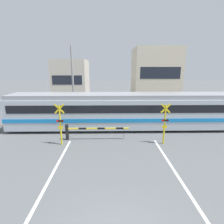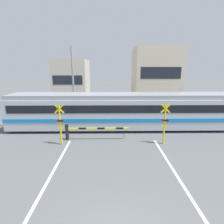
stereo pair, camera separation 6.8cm
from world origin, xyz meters
The scene contains 12 objects.
rail_track_near centered at (0.00, 10.61, 0.04)m, with size 50.00×0.10×0.08m.
rail_track_far centered at (0.00, 12.04, 0.04)m, with size 50.00×0.10×0.08m.
road_stripe_left centered at (-3.12, 2.22, 0.00)m, with size 0.14×12.44×0.01m.
road_stripe_right centered at (3.12, 2.22, 0.00)m, with size 0.14×12.44×0.01m.
commuter_train centered at (1.16, 11.32, 1.66)m, with size 19.83×2.86×3.09m.
crossing_barrier_near centered at (-2.09, 8.74, 0.74)m, with size 4.69×0.20×1.18m.
crossing_barrier_far centered at (2.09, 14.02, 0.74)m, with size 4.69×0.20×1.18m.
crossing_signal_left centered at (-3.57, 7.89, 1.60)m, with size 0.68×0.15×2.90m.
crossing_signal_right centered at (3.57, 7.89, 1.60)m, with size 0.68×0.15×2.90m.
building_left_of_street centered at (-6.28, 25.18, 3.28)m, with size 5.11×6.10×6.56m.
building_right_of_street centered at (7.20, 25.18, 4.19)m, with size 6.97×6.10×8.38m.
utility_pole_streetside centered at (-4.32, 16.52, 3.80)m, with size 0.22×0.22×7.60m.
Camera 1 is at (-0.26, -3.50, 5.12)m, focal length 28.00 mm.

